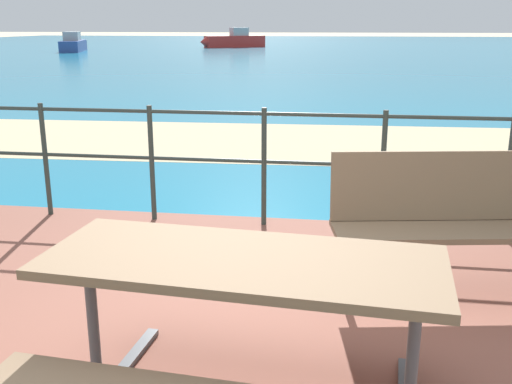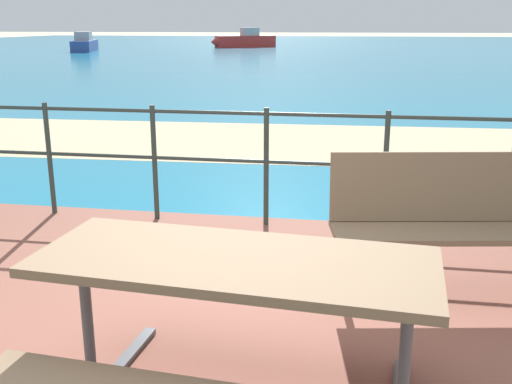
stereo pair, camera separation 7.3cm
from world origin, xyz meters
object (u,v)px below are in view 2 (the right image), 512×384
park_bench (450,213)px  boat_near (85,44)px  boat_mid (244,40)px  picnic_table (235,302)px

park_bench → boat_near: bearing=108.2°
park_bench → boat_mid: boat_mid is taller
park_bench → boat_near: (-18.21, 33.81, -0.15)m
boat_near → boat_mid: bearing=-66.5°
park_bench → picnic_table: bearing=-135.2°
park_bench → boat_near: 38.40m
boat_near → boat_mid: size_ratio=1.12×
picnic_table → boat_mid: (-8.06, 43.13, -0.12)m
park_bench → boat_mid: (-9.12, 41.63, -0.08)m
picnic_table → boat_near: 39.26m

